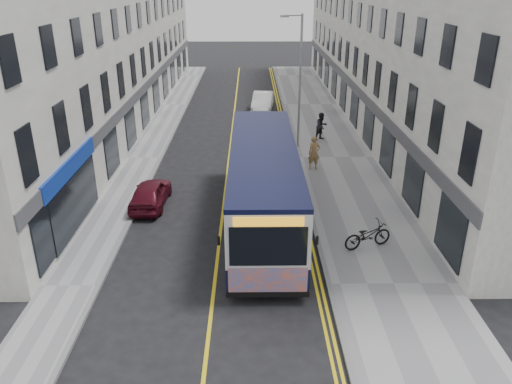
{
  "coord_description": "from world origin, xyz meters",
  "views": [
    {
      "loc": [
        1.29,
        -15.8,
        9.93
      ],
      "look_at": [
        1.51,
        3.41,
        1.6
      ],
      "focal_mm": 35.0,
      "sensor_mm": 36.0,
      "label": 1
    }
  ],
  "objects_px": {
    "pedestrian_far": "(322,126)",
    "pedestrian_near": "(314,153)",
    "streetlamp": "(299,78)",
    "bicycle": "(368,235)",
    "city_bus": "(263,183)",
    "car_maroon": "(150,193)",
    "car_white": "(263,102)"
  },
  "relations": [
    {
      "from": "pedestrian_far",
      "to": "pedestrian_near",
      "type": "bearing_deg",
      "value": -136.48
    },
    {
      "from": "pedestrian_near",
      "to": "pedestrian_far",
      "type": "xyz_separation_m",
      "value": [
        1.12,
        5.39,
        -0.03
      ]
    },
    {
      "from": "pedestrian_near",
      "to": "pedestrian_far",
      "type": "relative_size",
      "value": 1.03
    },
    {
      "from": "streetlamp",
      "to": "pedestrian_near",
      "type": "height_order",
      "value": "streetlamp"
    },
    {
      "from": "bicycle",
      "to": "pedestrian_far",
      "type": "relative_size",
      "value": 1.13
    },
    {
      "from": "streetlamp",
      "to": "city_bus",
      "type": "xyz_separation_m",
      "value": [
        -2.34,
        -10.31,
        -2.48
      ]
    },
    {
      "from": "streetlamp",
      "to": "pedestrian_near",
      "type": "xyz_separation_m",
      "value": [
        0.6,
        -3.94,
        -3.34
      ]
    },
    {
      "from": "bicycle",
      "to": "car_maroon",
      "type": "distance_m",
      "value": 10.18
    },
    {
      "from": "streetlamp",
      "to": "car_white",
      "type": "xyz_separation_m",
      "value": [
        -1.9,
        9.6,
        -3.67
      ]
    },
    {
      "from": "city_bus",
      "to": "car_white",
      "type": "relative_size",
      "value": 2.75
    },
    {
      "from": "city_bus",
      "to": "pedestrian_near",
      "type": "height_order",
      "value": "city_bus"
    },
    {
      "from": "streetlamp",
      "to": "car_maroon",
      "type": "xyz_separation_m",
      "value": [
        -7.57,
        -8.43,
        -3.75
      ]
    },
    {
      "from": "bicycle",
      "to": "car_maroon",
      "type": "relative_size",
      "value": 0.55
    },
    {
      "from": "pedestrian_near",
      "to": "car_maroon",
      "type": "relative_size",
      "value": 0.5
    },
    {
      "from": "pedestrian_near",
      "to": "streetlamp",
      "type": "bearing_deg",
      "value": 88.97
    },
    {
      "from": "city_bus",
      "to": "pedestrian_near",
      "type": "distance_m",
      "value": 7.07
    },
    {
      "from": "streetlamp",
      "to": "pedestrian_near",
      "type": "relative_size",
      "value": 4.35
    },
    {
      "from": "city_bus",
      "to": "car_white",
      "type": "height_order",
      "value": "city_bus"
    },
    {
      "from": "pedestrian_far",
      "to": "car_white",
      "type": "xyz_separation_m",
      "value": [
        -3.63,
        8.15,
        -0.29
      ]
    },
    {
      "from": "bicycle",
      "to": "car_maroon",
      "type": "height_order",
      "value": "car_maroon"
    },
    {
      "from": "pedestrian_near",
      "to": "city_bus",
      "type": "bearing_deg",
      "value": -124.56
    },
    {
      "from": "pedestrian_near",
      "to": "bicycle",
      "type": "bearing_deg",
      "value": -92.68
    },
    {
      "from": "car_white",
      "to": "pedestrian_far",
      "type": "bearing_deg",
      "value": -60.44
    },
    {
      "from": "streetlamp",
      "to": "pedestrian_near",
      "type": "distance_m",
      "value": 5.2
    },
    {
      "from": "pedestrian_far",
      "to": "car_white",
      "type": "distance_m",
      "value": 8.93
    },
    {
      "from": "bicycle",
      "to": "car_maroon",
      "type": "bearing_deg",
      "value": 45.53
    },
    {
      "from": "city_bus",
      "to": "bicycle",
      "type": "relative_size",
      "value": 5.95
    },
    {
      "from": "city_bus",
      "to": "car_maroon",
      "type": "bearing_deg",
      "value": 160.3
    },
    {
      "from": "city_bus",
      "to": "car_white",
      "type": "bearing_deg",
      "value": 88.74
    },
    {
      "from": "city_bus",
      "to": "car_maroon",
      "type": "xyz_separation_m",
      "value": [
        -5.23,
        1.87,
        -1.27
      ]
    },
    {
      "from": "streetlamp",
      "to": "car_white",
      "type": "distance_m",
      "value": 10.45
    },
    {
      "from": "streetlamp",
      "to": "city_bus",
      "type": "height_order",
      "value": "streetlamp"
    }
  ]
}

